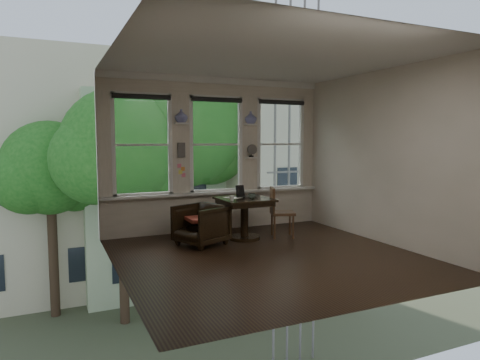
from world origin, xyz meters
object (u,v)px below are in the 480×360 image
table (244,219)px  armchair_left (201,225)px  side_chair_right (282,212)px  laptop (249,197)px  mug (232,198)px

table → armchair_left: 0.86m
side_chair_right → laptop: 0.71m
table → laptop: laptop is taller
side_chair_right → laptop: bearing=97.1°
laptop → table: bearing=-158.4°
armchair_left → mug: mug is taller
side_chair_right → mug: size_ratio=10.14×
table → armchair_left: bearing=-174.3°
side_chair_right → laptop: size_ratio=2.54×
table → side_chair_right: bearing=-10.7°
table → armchair_left: size_ratio=1.18×
armchair_left → side_chair_right: side_chair_right is taller
armchair_left → laptop: size_ratio=2.11×
side_chair_right → mug: bearing=114.4°
armchair_left → mug: (0.52, -0.12, 0.44)m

